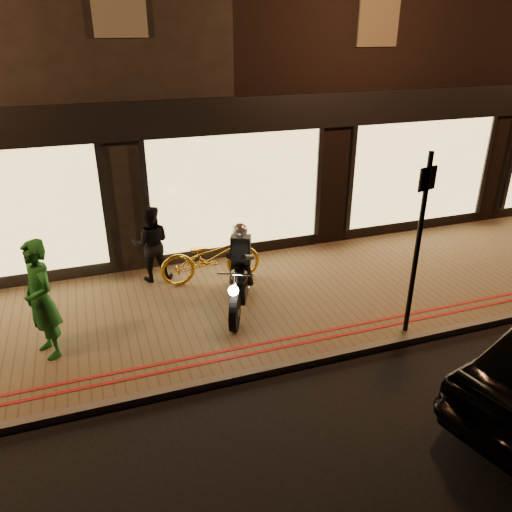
{
  "coord_description": "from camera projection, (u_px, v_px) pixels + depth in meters",
  "views": [
    {
      "loc": [
        -2.86,
        -5.6,
        4.75
      ],
      "look_at": [
        -0.3,
        1.84,
        1.1
      ],
      "focal_mm": 35.0,
      "sensor_mm": 36.0,
      "label": 1
    }
  ],
  "objects": [
    {
      "name": "kerb_stone",
      "position": [
        312.0,
        361.0,
        7.66
      ],
      "size": [
        50.0,
        0.14,
        0.12
      ],
      "primitive_type": "cube",
      "color": "#59544C",
      "rests_on": "ground"
    },
    {
      "name": "person_dark",
      "position": [
        151.0,
        244.0,
        9.69
      ],
      "size": [
        0.83,
        0.69,
        1.53
      ],
      "primitive_type": "imported",
      "rotation": [
        0.0,
        0.0,
        2.98
      ],
      "color": "black",
      "rests_on": "sidewalk"
    },
    {
      "name": "bicycle_gold",
      "position": [
        211.0,
        257.0,
        9.72
      ],
      "size": [
        2.0,
        0.77,
        1.03
      ],
      "primitive_type": "imported",
      "rotation": [
        0.0,
        0.0,
        1.53
      ],
      "color": "gold",
      "rests_on": "sidewalk"
    },
    {
      "name": "red_kerb_lines",
      "position": [
        299.0,
        340.0,
        8.06
      ],
      "size": [
        50.0,
        0.26,
        0.01
      ],
      "color": "maroon",
      "rests_on": "sidewalk"
    },
    {
      "name": "ground",
      "position": [
        313.0,
        366.0,
        7.64
      ],
      "size": [
        90.0,
        90.0,
        0.0
      ],
      "primitive_type": "plane",
      "color": "black",
      "rests_on": "ground"
    },
    {
      "name": "motorcycle",
      "position": [
        240.0,
        278.0,
        8.72
      ],
      "size": [
        0.95,
        1.81,
        1.59
      ],
      "rotation": [
        0.0,
        0.0,
        -0.43
      ],
      "color": "black",
      "rests_on": "sidewalk"
    },
    {
      "name": "person_green",
      "position": [
        41.0,
        300.0,
        7.36
      ],
      "size": [
        0.71,
        0.82,
        1.88
      ],
      "primitive_type": "imported",
      "rotation": [
        0.0,
        0.0,
        -1.1
      ],
      "color": "#1C6926",
      "rests_on": "sidewalk"
    },
    {
      "name": "sign_post",
      "position": [
        419.0,
        237.0,
        7.63
      ],
      "size": [
        0.35,
        0.12,
        3.0
      ],
      "rotation": [
        0.0,
        0.0,
        0.27
      ],
      "color": "black",
      "rests_on": "sidewalk"
    },
    {
      "name": "sidewalk",
      "position": [
        268.0,
        301.0,
        9.33
      ],
      "size": [
        50.0,
        4.0,
        0.12
      ],
      "primitive_type": "cube",
      "color": "brown",
      "rests_on": "ground"
    },
    {
      "name": "building_row",
      "position": [
        181.0,
        45.0,
        13.57
      ],
      "size": [
        48.0,
        10.11,
        8.5
      ],
      "color": "black",
      "rests_on": "ground"
    }
  ]
}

